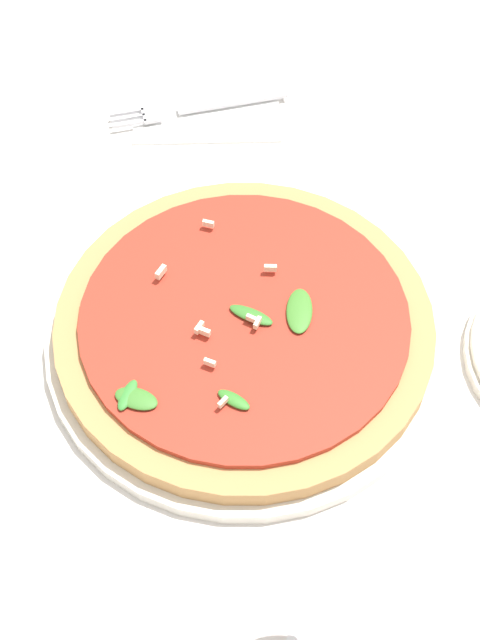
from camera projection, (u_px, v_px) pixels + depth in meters
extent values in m
plane|color=silver|center=(247.00, 365.00, 0.77)|extent=(6.00, 6.00, 0.00)
cylinder|color=silver|center=(240.00, 336.00, 0.78)|extent=(0.35, 0.35, 0.01)
cylinder|color=#B7844C|center=(240.00, 326.00, 0.77)|extent=(0.33, 0.33, 0.02)
cylinder|color=#A82D1E|center=(240.00, 318.00, 0.76)|extent=(0.28, 0.28, 0.01)
ellipsoid|color=#357529|center=(251.00, 315.00, 0.76)|extent=(0.04, 0.03, 0.01)
ellipsoid|color=#3D7B29|center=(299.00, 311.00, 0.76)|extent=(0.03, 0.05, 0.01)
ellipsoid|color=#348131|center=(128.00, 395.00, 0.71)|extent=(0.02, 0.03, 0.01)
ellipsoid|color=#357B29|center=(234.00, 400.00, 0.71)|extent=(0.03, 0.03, 0.01)
ellipsoid|color=#3B792A|center=(136.00, 399.00, 0.71)|extent=(0.04, 0.03, 0.01)
cube|color=beige|center=(210.00, 362.00, 0.72)|extent=(0.01, 0.01, 0.01)
cube|color=beige|center=(204.00, 331.00, 0.74)|extent=(0.01, 0.01, 0.01)
cube|color=beige|center=(223.00, 402.00, 0.70)|extent=(0.01, 0.01, 0.01)
cube|color=beige|center=(208.00, 224.00, 0.81)|extent=(0.01, 0.01, 0.01)
cube|color=beige|center=(199.00, 327.00, 0.74)|extent=(0.01, 0.01, 0.01)
cube|color=beige|center=(257.00, 323.00, 0.75)|extent=(0.01, 0.01, 0.01)
cube|color=beige|center=(270.00, 268.00, 0.78)|extent=(0.01, 0.01, 0.01)
cube|color=beige|center=(252.00, 319.00, 0.75)|extent=(0.01, 0.01, 0.01)
cube|color=beige|center=(161.00, 272.00, 0.78)|extent=(0.01, 0.01, 0.01)
cone|color=white|center=(357.00, 612.00, 0.54)|extent=(0.10, 0.10, 0.07)
cylinder|color=maroon|center=(354.00, 622.00, 0.56)|extent=(0.05, 0.05, 0.03)
cube|color=white|center=(207.00, 109.00, 0.96)|extent=(0.16, 0.11, 0.01)
cube|color=silver|center=(232.00, 101.00, 0.96)|extent=(0.12, 0.03, 0.00)
cube|color=silver|center=(152.00, 115.00, 0.95)|extent=(0.02, 0.03, 0.00)
cube|color=silver|center=(127.00, 113.00, 0.95)|extent=(0.04, 0.01, 0.00)
cube|color=silver|center=(128.00, 118.00, 0.95)|extent=(0.04, 0.01, 0.00)
cube|color=silver|center=(129.00, 124.00, 0.94)|extent=(0.04, 0.01, 0.00)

